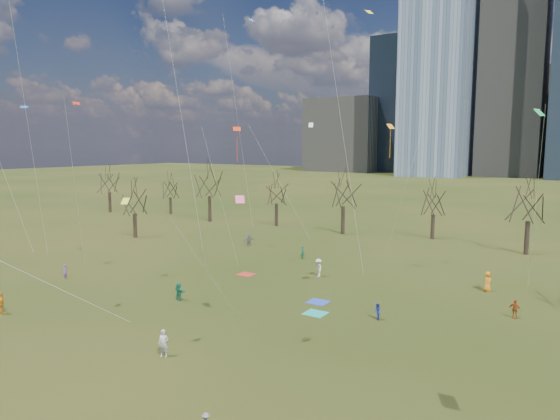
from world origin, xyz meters
The scene contains 17 objects.
ground centered at (0.00, 0.00, 0.00)m, with size 500.00×500.00×0.00m, color black.
downtown_skyline centered at (-2.43, 210.64, 39.01)m, with size 212.50×78.00×118.00m.
bare_tree_row centered at (-0.09, 37.22, 6.12)m, with size 113.04×29.80×9.50m.
blanket_teal centered at (6.02, 7.48, 0.01)m, with size 1.60×1.50×0.03m, color teal.
blanket_navy centered at (4.90, 10.05, 0.01)m, with size 1.60×1.50×0.03m, color #2646B2.
blanket_crimson centered at (-5.21, 14.02, 0.01)m, with size 1.60×1.50×0.03m, color #B62D24.
person_1 centered at (2.00, -4.25, 0.83)m, with size 0.61×0.40×1.67m, color beige.
person_4 centered at (-13.81, -5.29, 0.84)m, with size 0.98×0.41×1.67m, color orange.
person_5 centered at (-4.98, 4.36, 0.75)m, with size 1.40×0.45×1.51m, color #197055.
person_7 centered at (-18.89, 3.48, 0.70)m, with size 0.51×0.34×1.41m, color #814890.
person_8 centered at (10.48, 8.67, 0.62)m, with size 0.60×0.47×1.23m, color #2638A5.
person_9 centered at (1.15, 17.17, 0.88)m, with size 1.13×0.65×1.75m, color silver.
person_10 centered at (18.90, 14.38, 0.70)m, with size 0.83×0.34×1.41m, color #A54517.
person_11 centered at (-13.24, 25.63, 0.78)m, with size 1.46×0.46×1.57m, color slate.
person_12 centered at (15.96, 20.57, 0.89)m, with size 0.87×0.57×1.78m, color orange.
person_13 centered at (-3.84, 22.86, 0.76)m, with size 0.56×0.37×1.53m, color #166747.
kites_airborne centered at (0.78, 10.96, 13.19)m, with size 56.29×45.53×32.67m.
Camera 1 is at (23.21, -24.72, 12.57)m, focal length 32.00 mm.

